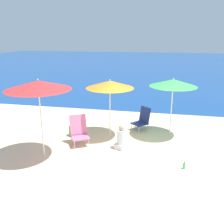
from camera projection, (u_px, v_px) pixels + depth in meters
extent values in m
plane|color=beige|center=(141.00, 164.00, 6.70)|extent=(60.00, 60.00, 0.00)
cube|color=#19478C|center=(161.00, 64.00, 29.77)|extent=(60.00, 40.00, 0.01)
cylinder|color=white|center=(171.00, 111.00, 8.40)|extent=(0.04, 0.04, 1.71)
cone|color=#47B756|center=(173.00, 83.00, 8.11)|extent=(1.55, 1.55, 0.23)
sphere|color=white|center=(174.00, 79.00, 8.07)|extent=(0.04, 0.04, 0.04)
cylinder|color=white|center=(110.00, 112.00, 8.33)|extent=(0.04, 0.04, 1.67)
cone|color=orange|center=(110.00, 84.00, 8.05)|extent=(1.57, 1.57, 0.24)
sphere|color=white|center=(110.00, 80.00, 8.01)|extent=(0.04, 0.04, 0.04)
cylinder|color=white|center=(42.00, 124.00, 6.82)|extent=(0.04, 0.04, 1.94)
cone|color=red|center=(38.00, 85.00, 6.50)|extent=(1.74, 1.74, 0.24)
sphere|color=white|center=(38.00, 80.00, 6.46)|extent=(0.04, 0.04, 0.04)
cylinder|color=silver|center=(131.00, 127.00, 9.08)|extent=(0.02, 0.02, 0.23)
cylinder|color=silver|center=(139.00, 130.00, 8.77)|extent=(0.02, 0.02, 0.23)
cylinder|color=silver|center=(140.00, 124.00, 9.32)|extent=(0.02, 0.02, 0.23)
cylinder|color=silver|center=(148.00, 127.00, 9.01)|extent=(0.02, 0.02, 0.23)
cube|color=navy|center=(140.00, 123.00, 9.00)|extent=(0.68, 0.68, 0.04)
cube|color=navy|center=(145.00, 114.00, 9.06)|extent=(0.45, 0.42, 0.56)
cylinder|color=silver|center=(74.00, 145.00, 7.54)|extent=(0.02, 0.02, 0.25)
cylinder|color=silver|center=(89.00, 143.00, 7.67)|extent=(0.02, 0.02, 0.25)
cylinder|color=silver|center=(72.00, 139.00, 7.94)|extent=(0.02, 0.02, 0.25)
cylinder|color=silver|center=(86.00, 138.00, 8.07)|extent=(0.02, 0.02, 0.25)
cube|color=pink|center=(80.00, 137.00, 7.76)|extent=(0.71, 0.71, 0.04)
cube|color=pink|center=(78.00, 124.00, 7.90)|extent=(0.57, 0.46, 0.60)
cube|color=silver|center=(122.00, 146.00, 7.60)|extent=(0.46, 0.49, 0.16)
cylinder|color=silver|center=(122.00, 137.00, 7.52)|extent=(0.29, 0.29, 0.43)
sphere|color=tan|center=(122.00, 127.00, 7.43)|extent=(0.17, 0.17, 0.17)
cube|color=#47B756|center=(75.00, 131.00, 8.50)|extent=(0.32, 0.21, 0.38)
cube|color=#47B756|center=(74.00, 134.00, 8.41)|extent=(0.23, 0.03, 0.17)
cylinder|color=#4CB266|center=(184.00, 166.00, 6.43)|extent=(0.07, 0.07, 0.14)
cylinder|color=#4CB266|center=(184.00, 163.00, 6.41)|extent=(0.03, 0.03, 0.05)
cylinder|color=black|center=(184.00, 162.00, 6.40)|extent=(0.04, 0.04, 0.02)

